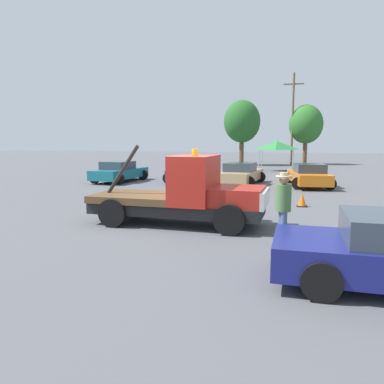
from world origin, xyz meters
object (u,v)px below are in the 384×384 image
object	(u,v)px
person_near_truck	(283,202)
traffic_cone	(302,200)
canopy_tent_green	(277,145)
tree_center	(242,122)
parked_car_teal	(119,172)
parked_car_orange	(308,175)
tree_left	(306,124)
utility_pole	(293,117)
parked_car_navy	(186,171)
parked_car_tan	(241,174)
tow_truck	(187,196)

from	to	relation	value
person_near_truck	traffic_cone	size ratio (longest dim) A/B	3.35
canopy_tent_green	tree_center	world-z (taller)	tree_center
parked_car_teal	tree_center	distance (m)	20.42
parked_car_orange	canopy_tent_green	xyz separation A→B (m)	(-2.38, 11.25, 1.62)
person_near_truck	tree_left	bearing A→B (deg)	70.73
traffic_cone	tree_left	bearing A→B (deg)	88.63
parked_car_orange	utility_pole	world-z (taller)	utility_pole
parked_car_navy	canopy_tent_green	xyz separation A→B (m)	(5.31, 10.42, 1.62)
parked_car_teal	parked_car_tan	size ratio (longest dim) A/B	0.93
parked_car_teal	tree_left	distance (m)	26.07
canopy_tent_green	tree_left	size ratio (longest dim) A/B	0.43
tree_left	tow_truck	bearing A→B (deg)	-97.17
canopy_tent_green	tree_center	distance (m)	8.91
tree_left	tree_center	world-z (taller)	tree_center
parked_car_tan	parked_car_orange	bearing A→B (deg)	-82.53
person_near_truck	canopy_tent_green	world-z (taller)	canopy_tent_green
parked_car_teal	traffic_cone	size ratio (longest dim) A/B	8.52
tow_truck	person_near_truck	world-z (taller)	tow_truck
utility_pole	tree_left	bearing A→B (deg)	27.16
person_near_truck	parked_car_orange	xyz separation A→B (m)	(1.03, 13.15, -0.44)
traffic_cone	utility_pole	world-z (taller)	utility_pole
person_near_truck	utility_pole	xyz separation A→B (m)	(-0.20, 34.60, 4.25)
parked_car_teal	parked_car_tan	bearing A→B (deg)	-81.69
person_near_truck	traffic_cone	world-z (taller)	person_near_truck
parked_car_teal	parked_car_tan	distance (m)	7.89
person_near_truck	parked_car_navy	distance (m)	15.50
parked_car_tan	traffic_cone	size ratio (longest dim) A/B	9.18
tree_left	traffic_cone	world-z (taller)	tree_left
parked_car_navy	parked_car_tan	bearing A→B (deg)	-110.14
parked_car_navy	traffic_cone	distance (m)	10.83
tree_left	tree_center	distance (m)	7.64
parked_car_orange	utility_pole	distance (m)	21.99
utility_pole	parked_car_tan	bearing A→B (deg)	-97.15
parked_car_teal	utility_pole	bearing A→B (deg)	-20.66
traffic_cone	parked_car_tan	bearing A→B (deg)	116.18
parked_car_navy	parked_car_tan	distance (m)	3.87
tree_center	canopy_tent_green	bearing A→B (deg)	-60.89
traffic_cone	person_near_truck	bearing A→B (deg)	-95.56
person_near_truck	tree_left	size ratio (longest dim) A/B	0.27
person_near_truck	parked_car_orange	distance (m)	13.20
utility_pole	parked_car_orange	bearing A→B (deg)	-86.70
parked_car_navy	tree_left	size ratio (longest dim) A/B	0.74
parked_car_navy	parked_car_tan	size ratio (longest dim) A/B	0.98
person_near_truck	utility_pole	size ratio (longest dim) A/B	0.18
parked_car_orange	canopy_tent_green	size ratio (longest dim) A/B	1.76
tow_truck	parked_car_tan	world-z (taller)	tow_truck
tree_left	tree_center	xyz separation A→B (m)	(-6.80, -3.49, 0.23)
parked_car_teal	parked_car_navy	distance (m)	4.35
parked_car_navy	parked_car_teal	bearing A→B (deg)	102.75
parked_car_orange	traffic_cone	distance (m)	7.23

